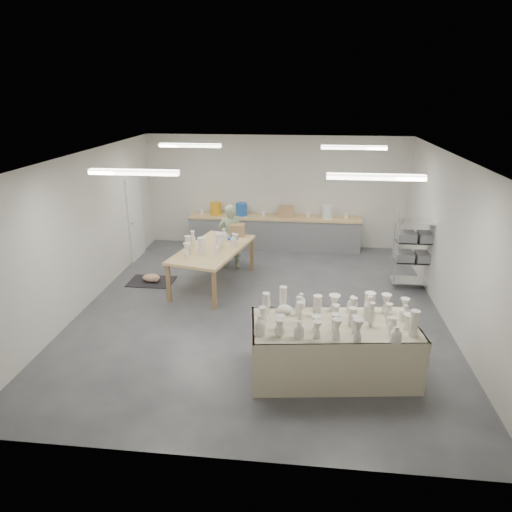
# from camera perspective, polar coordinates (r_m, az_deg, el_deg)

# --- Properties ---
(room) EXTENTS (8.00, 8.02, 3.00)m
(room) POSITION_cam_1_polar(r_m,az_deg,el_deg) (8.57, -0.00, 6.18)
(room) COLOR #424449
(room) RESTS_ON ground
(back_counter) EXTENTS (4.60, 0.60, 1.24)m
(back_counter) POSITION_cam_1_polar(r_m,az_deg,el_deg) (12.43, 2.27, 3.13)
(back_counter) COLOR tan
(back_counter) RESTS_ON ground
(wire_shelf) EXTENTS (0.88, 0.48, 1.80)m
(wire_shelf) POSITION_cam_1_polar(r_m,az_deg,el_deg) (10.38, 19.30, 1.00)
(wire_shelf) COLOR silver
(wire_shelf) RESTS_ON ground
(drying_table) EXTENTS (2.58, 1.46, 1.24)m
(drying_table) POSITION_cam_1_polar(r_m,az_deg,el_deg) (7.11, 9.67, -11.14)
(drying_table) COLOR olive
(drying_table) RESTS_ON ground
(work_table) EXTENTS (1.65, 2.52, 1.23)m
(work_table) POSITION_cam_1_polar(r_m,az_deg,el_deg) (10.05, -5.18, 1.18)
(work_table) COLOR tan
(work_table) RESTS_ON ground
(rug) EXTENTS (1.00, 0.70, 0.02)m
(rug) POSITION_cam_1_polar(r_m,az_deg,el_deg) (10.65, -12.92, -3.12)
(rug) COLOR black
(rug) RESTS_ON ground
(cat) EXTENTS (0.43, 0.32, 0.17)m
(cat) POSITION_cam_1_polar(r_m,az_deg,el_deg) (10.59, -12.89, -2.67)
(cat) COLOR white
(cat) RESTS_ON rug
(potter) EXTENTS (0.60, 0.42, 1.59)m
(potter) POSITION_cam_1_polar(r_m,az_deg,el_deg) (10.94, -3.19, 2.42)
(potter) COLOR gray
(potter) RESTS_ON ground
(red_stool) EXTENTS (0.47, 0.47, 0.34)m
(red_stool) POSITION_cam_1_polar(r_m,az_deg,el_deg) (11.35, -2.92, 0.47)
(red_stool) COLOR #B31920
(red_stool) RESTS_ON ground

